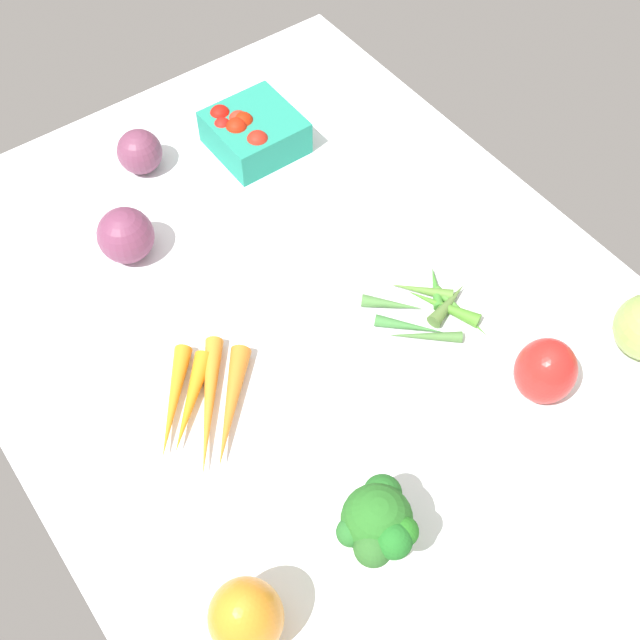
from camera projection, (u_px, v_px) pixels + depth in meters
The scene contains 9 objects.
tablecloth at pixel (320, 334), 98.54cm from camera, with size 104.00×76.00×2.00cm, color white.
red_onion_center at pixel (140, 152), 111.08cm from camera, with size 6.28×6.28×6.28cm, color #743955.
broccoli_head at pixel (378, 523), 76.97cm from camera, with size 8.44×8.39×10.11cm.
carrot_bunch at pixel (204, 404), 90.46cm from camera, with size 17.09×16.22×2.49cm.
red_onion_near_basket at pixel (126, 235), 101.63cm from camera, with size 7.28×7.28×7.28cm, color #773857.
bell_pepper_red at pixel (545, 371), 89.27cm from camera, with size 6.94×6.94×8.63cm, color red.
bell_pepper_orange at pixel (246, 618), 73.35cm from camera, with size 7.07×7.07×9.89cm, color orange.
okra_pile at pixel (430, 308), 98.56cm from camera, with size 13.86×13.30×1.91cm.
berry_basket at pixel (252, 131), 113.66cm from camera, with size 11.84×11.84×6.31cm.
Camera 1 is at (44.39, -32.52, 82.77)cm, focal length 44.84 mm.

